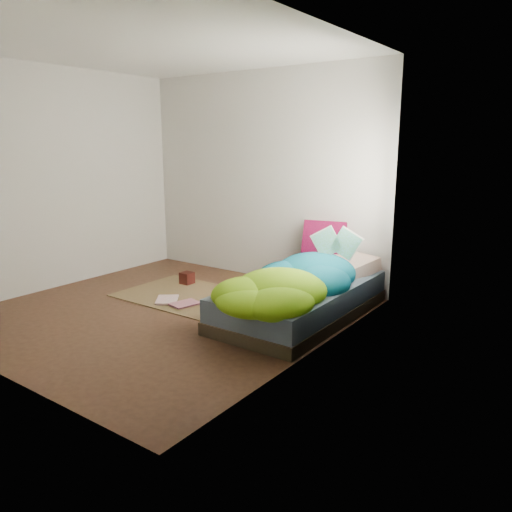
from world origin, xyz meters
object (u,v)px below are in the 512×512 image
(floor_book_a, at_px, (157,300))
(floor_book_b, at_px, (179,302))
(bed, at_px, (301,300))
(wooden_box, at_px, (187,278))
(open_book, at_px, (337,234))
(pillow_magenta, at_px, (324,243))

(floor_book_a, height_order, floor_book_b, floor_book_b)
(bed, bearing_deg, wooden_box, 174.29)
(bed, xyz_separation_m, open_book, (0.16, 0.41, 0.64))
(wooden_box, bearing_deg, pillow_magenta, 25.75)
(floor_book_a, bearing_deg, wooden_box, 68.15)
(floor_book_a, bearing_deg, bed, -18.90)
(wooden_box, height_order, floor_book_a, wooden_box)
(wooden_box, relative_size, floor_book_a, 0.45)
(pillow_magenta, bearing_deg, open_book, -64.95)
(pillow_magenta, xyz_separation_m, floor_book_b, (-1.05, -1.34, -0.56))
(bed, height_order, floor_book_b, bed)
(floor_book_a, xyz_separation_m, floor_book_b, (0.25, 0.10, 0.00))
(bed, xyz_separation_m, floor_book_b, (-1.28, -0.44, -0.14))
(pillow_magenta, relative_size, floor_book_b, 1.67)
(open_book, bearing_deg, floor_book_b, -166.17)
(open_book, relative_size, floor_book_a, 1.35)
(open_book, bearing_deg, pillow_magenta, 112.35)
(open_book, bearing_deg, wooden_box, 170.50)
(pillow_magenta, distance_m, wooden_box, 1.75)
(open_book, xyz_separation_m, wooden_box, (-1.91, -0.24, -0.73))
(floor_book_b, bearing_deg, floor_book_a, -143.09)
(wooden_box, bearing_deg, open_book, 7.12)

